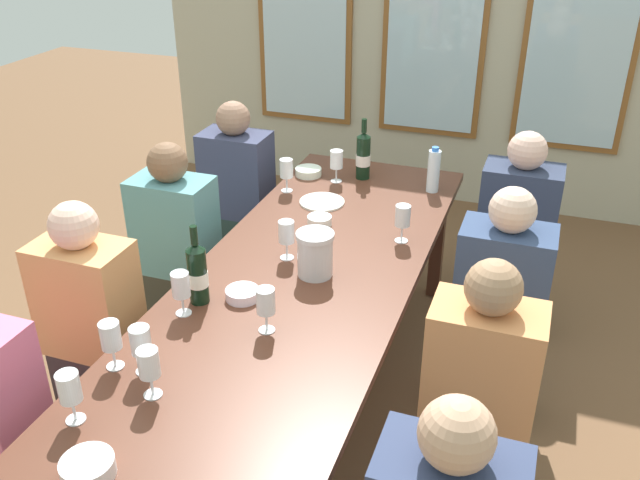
% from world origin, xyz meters
% --- Properties ---
extents(ground_plane, '(12.00, 12.00, 0.00)m').
position_xyz_m(ground_plane, '(0.00, 0.00, 0.00)').
color(ground_plane, brown).
extents(dining_table, '(0.90, 2.64, 0.74)m').
position_xyz_m(dining_table, '(0.00, 0.00, 0.67)').
color(dining_table, '#572F20').
rests_on(dining_table, ground).
extents(white_plate_0, '(0.22, 0.22, 0.01)m').
position_xyz_m(white_plate_0, '(-0.15, 0.70, 0.74)').
color(white_plate_0, white).
rests_on(white_plate_0, dining_table).
extents(metal_pitcher, '(0.16, 0.16, 0.19)m').
position_xyz_m(metal_pitcher, '(0.05, 0.03, 0.84)').
color(metal_pitcher, silver).
rests_on(metal_pitcher, dining_table).
extents(wine_bottle_0, '(0.08, 0.08, 0.32)m').
position_xyz_m(wine_bottle_0, '(-0.30, -0.30, 0.86)').
color(wine_bottle_0, black).
rests_on(wine_bottle_0, dining_table).
extents(wine_bottle_1, '(0.08, 0.08, 0.33)m').
position_xyz_m(wine_bottle_1, '(-0.05, 1.07, 0.87)').
color(wine_bottle_1, black).
rests_on(wine_bottle_1, dining_table).
extents(tasting_bowl_0, '(0.14, 0.14, 0.04)m').
position_xyz_m(tasting_bowl_0, '(-0.34, 1.01, 0.76)').
color(tasting_bowl_0, white).
rests_on(tasting_bowl_0, dining_table).
extents(tasting_bowl_1, '(0.11, 0.11, 0.04)m').
position_xyz_m(tasting_bowl_1, '(-0.09, 0.46, 0.76)').
color(tasting_bowl_1, white).
rests_on(tasting_bowl_1, dining_table).
extents(tasting_bowl_2, '(0.13, 0.13, 0.04)m').
position_xyz_m(tasting_bowl_2, '(-0.15, -0.23, 0.76)').
color(tasting_bowl_2, white).
rests_on(tasting_bowl_2, dining_table).
extents(tasting_bowl_3, '(0.15, 0.15, 0.05)m').
position_xyz_m(tasting_bowl_3, '(-0.17, -1.18, 0.77)').
color(tasting_bowl_3, white).
rests_on(tasting_bowl_3, dining_table).
extents(water_bottle, '(0.06, 0.06, 0.24)m').
position_xyz_m(water_bottle, '(0.33, 1.03, 0.85)').
color(water_bottle, white).
rests_on(water_bottle, dining_table).
extents(wine_glass_0, '(0.07, 0.07, 0.17)m').
position_xyz_m(wine_glass_0, '(-0.34, -1.01, 0.86)').
color(wine_glass_0, white).
rests_on(wine_glass_0, dining_table).
extents(wine_glass_1, '(0.07, 0.07, 0.17)m').
position_xyz_m(wine_glass_1, '(-0.27, -0.74, 0.86)').
color(wine_glass_1, white).
rests_on(wine_glass_1, dining_table).
extents(wine_glass_2, '(0.07, 0.07, 0.17)m').
position_xyz_m(wine_glass_2, '(-0.11, 0.12, 0.86)').
color(wine_glass_2, white).
rests_on(wine_glass_2, dining_table).
extents(wine_glass_3, '(0.07, 0.07, 0.17)m').
position_xyz_m(wine_glass_3, '(-0.18, -0.84, 0.86)').
color(wine_glass_3, white).
rests_on(wine_glass_3, dining_table).
extents(wine_glass_4, '(0.07, 0.07, 0.17)m').
position_xyz_m(wine_glass_4, '(0.31, 0.43, 0.86)').
color(wine_glass_4, white).
rests_on(wine_glass_4, dining_table).
extents(wine_glass_5, '(0.07, 0.07, 0.17)m').
position_xyz_m(wine_glass_5, '(-0.32, -0.40, 0.86)').
color(wine_glass_5, white).
rests_on(wine_glass_5, dining_table).
extents(wine_glass_6, '(0.07, 0.07, 0.17)m').
position_xyz_m(wine_glass_6, '(-0.17, 0.98, 0.86)').
color(wine_glass_6, white).
rests_on(wine_glass_6, dining_table).
extents(wine_glass_7, '(0.07, 0.07, 0.17)m').
position_xyz_m(wine_glass_7, '(-0.37, 0.77, 0.86)').
color(wine_glass_7, white).
rests_on(wine_glass_7, dining_table).
extents(wine_glass_8, '(0.07, 0.07, 0.17)m').
position_xyz_m(wine_glass_8, '(0.02, -0.40, 0.86)').
color(wine_glass_8, white).
rests_on(wine_glass_8, dining_table).
extents(wine_glass_9, '(0.07, 0.07, 0.17)m').
position_xyz_m(wine_glass_9, '(-0.37, -0.75, 0.86)').
color(wine_glass_9, white).
rests_on(wine_glass_9, dining_table).
extents(seated_person_0, '(0.38, 0.24, 1.11)m').
position_xyz_m(seated_person_0, '(-0.78, 1.00, 0.53)').
color(seated_person_0, '#263936').
rests_on(seated_person_0, ground).
extents(seated_person_1, '(0.38, 0.24, 1.11)m').
position_xyz_m(seated_person_1, '(0.78, 1.03, 0.53)').
color(seated_person_1, '#33312B').
rests_on(seated_person_1, ground).
extents(seated_person_2, '(0.38, 0.24, 1.11)m').
position_xyz_m(seated_person_2, '(-0.78, -0.37, 0.53)').
color(seated_person_2, '#352B2D').
rests_on(seated_person_2, ground).
extents(seated_person_3, '(0.38, 0.24, 1.11)m').
position_xyz_m(seated_person_3, '(0.78, -0.29, 0.53)').
color(seated_person_3, '#232D33').
rests_on(seated_person_3, ground).
extents(seated_person_6, '(0.38, 0.24, 1.11)m').
position_xyz_m(seated_person_6, '(-0.78, 0.31, 0.53)').
color(seated_person_6, '#35372C').
rests_on(seated_person_6, ground).
extents(seated_person_7, '(0.38, 0.24, 1.11)m').
position_xyz_m(seated_person_7, '(0.78, 0.32, 0.53)').
color(seated_person_7, '#32373B').
rests_on(seated_person_7, ground).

